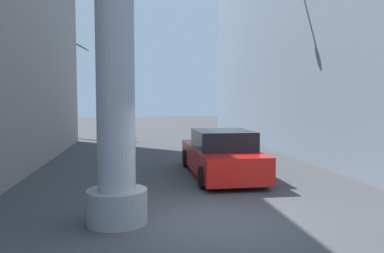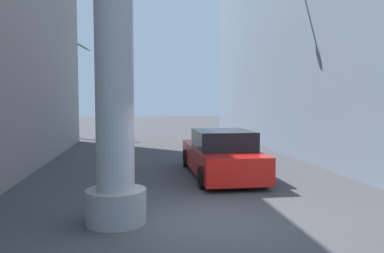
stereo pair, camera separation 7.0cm
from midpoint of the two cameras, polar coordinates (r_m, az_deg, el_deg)
name	(u,v)px [view 2 (the right image)]	position (r m, az deg, el deg)	size (l,w,h in m)	color
ground_plane	(173,154)	(17.84, -2.73, -4.20)	(86.27, 86.27, 0.00)	#424244
building_right	(345,19)	(22.75, 22.43, 14.94)	(8.88, 24.47, 13.95)	slate
street_lamp	(314,58)	(16.84, 18.18, 9.96)	(2.85, 0.28, 7.11)	#59595E
car_lead	(221,155)	(12.64, 4.58, -4.35)	(2.07, 5.19, 1.56)	black
palm_tree_mid_left	(22,15)	(18.53, -24.42, 15.24)	(3.30, 3.33, 9.50)	brown
palm_tree_far_left	(71,77)	(26.59, -17.90, 7.16)	(2.68, 2.82, 6.63)	brown
pedestrian_mid_right	(307,136)	(17.23, 17.21, -1.42)	(0.48, 0.48, 1.66)	black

